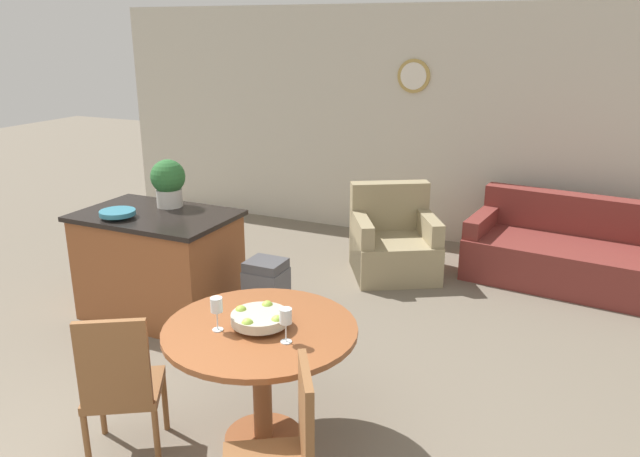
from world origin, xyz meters
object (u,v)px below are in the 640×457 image
Objects in this scene: dining_chair_near_right at (283,453)px; trash_bin at (267,298)px; dining_table at (261,354)px; kitchen_island at (159,265)px; couch at (572,255)px; teal_bowl at (117,213)px; armchair at (393,245)px; dining_chair_near_left at (120,383)px; wine_glass_left at (217,306)px; fruit_bowl at (260,318)px; potted_plant at (168,181)px; wine_glass_right at (286,318)px.

dining_chair_near_right is 2.22m from trash_bin.
kitchen_island is (-1.70, 1.18, -0.13)m from dining_table.
dining_chair_near_right is 4.28m from couch.
teal_bowl reaches higher than armchair.
dining_chair_near_left reaches higher than trash_bin.
dining_table is at bearing 34.13° from wine_glass_left.
wine_glass_left reaches higher than fruit_bowl.
potted_plant is (-1.53, 1.55, 0.24)m from wine_glass_left.
wine_glass_right is at bearing -103.77° from couch.
dining_table is 0.41m from wine_glass_right.
fruit_bowl is 0.25× the size of kitchen_island.
dining_chair_near_right reaches higher than kitchen_island.
potted_plant reaches higher than fruit_bowl.
dining_table is 2.30m from potted_plant.
teal_bowl is (-1.90, 0.95, 0.38)m from dining_table.
trash_bin is (1.05, -0.17, -0.84)m from potted_plant.
dining_chair_near_right is 0.73m from wine_glass_right.
potted_plant is at bearing 134.52° from wine_glass_left.
wine_glass_left is 0.42m from wine_glass_right.
potted_plant is at bearing 140.66° from dining_table.
wine_glass_left is 0.48× the size of potted_plant.
dining_table is at bearing -117.18° from armchair.
fruit_bowl is at bearing -26.68° from teal_bowl.
wine_glass_left is (-0.69, 0.50, 0.41)m from dining_chair_near_right.
dining_table is at bearing -26.64° from teal_bowl.
wine_glass_right is 3.18m from armchair.
teal_bowl is at bearing -160.75° from armchair.
wine_glass_right reaches higher than armchair.
trash_bin is at bearing 108.96° from wine_glass_left.
dining_chair_near_right is at bearing -58.35° from trash_bin.
wine_glass_left reaches higher than armchair.
teal_bowl reaches higher than fruit_bowl.
trash_bin is at bearing -9.27° from potted_plant.
teal_bowl reaches higher than kitchen_island.
wine_glass_right is 0.15× the size of kitchen_island.
potted_plant reaches higher than wine_glass_right.
dining_table is 1.74× the size of trash_bin.
dining_chair_near_left is 0.72× the size of kitchen_island.
dining_table is at bearing 38.57° from fruit_bowl.
potted_plant is (-1.72, 1.42, 0.33)m from fruit_bowl.
trash_bin is (-0.03, 1.73, -0.19)m from dining_chair_near_left.
dining_chair_near_right is at bearing -110.20° from armchair.
dining_chair_near_right reaches higher than couch.
dining_chair_near_right is 2.29× the size of potted_plant.
couch is at bearing 66.60° from fruit_bowl.
dining_table reaches higher than trash_bin.
armchair is at bearing -21.28° from dining_chair_near_right.
wine_glass_right reaches higher than dining_chair_near_right.
wine_glass_left is 0.31× the size of trash_bin.
dining_chair_near_right is 1.46× the size of trash_bin.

